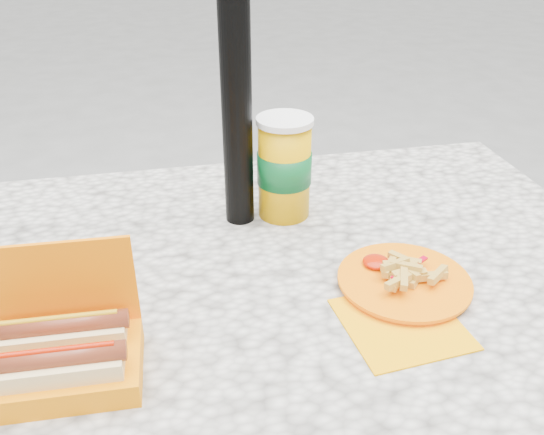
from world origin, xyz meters
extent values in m
cube|color=beige|center=(0.00, 0.00, 0.72)|extent=(1.20, 0.80, 0.05)
cylinder|color=black|center=(-0.50, 0.30, 0.35)|extent=(0.07, 0.07, 0.70)
cylinder|color=black|center=(0.50, 0.30, 0.35)|extent=(0.07, 0.07, 0.70)
cylinder|color=black|center=(0.00, 0.16, 1.10)|extent=(0.05, 0.05, 2.20)
cube|color=#F97100|center=(-0.27, -0.18, 0.77)|extent=(0.19, 0.13, 0.03)
cube|color=#F97100|center=(-0.27, -0.12, 0.84)|extent=(0.19, 0.01, 0.12)
cube|color=#F8E292|center=(-0.27, -0.21, 0.79)|extent=(0.16, 0.05, 0.04)
cylinder|color=brown|center=(-0.27, -0.21, 0.81)|extent=(0.16, 0.03, 0.02)
cylinder|color=#AE1600|center=(-0.27, -0.21, 0.82)|extent=(0.14, 0.01, 0.01)
cube|color=#F8E292|center=(-0.27, -0.15, 0.79)|extent=(0.16, 0.05, 0.04)
cylinder|color=brown|center=(-0.27, -0.15, 0.81)|extent=(0.16, 0.03, 0.02)
cylinder|color=#C68F0D|center=(-0.27, -0.15, 0.82)|extent=(0.14, 0.01, 0.01)
cube|color=#FFA300|center=(0.17, -0.17, 0.75)|extent=(0.17, 0.17, 0.00)
cylinder|color=#F97100|center=(0.21, -0.09, 0.76)|extent=(0.19, 0.19, 0.01)
cylinder|color=#F97100|center=(0.21, -0.09, 0.76)|extent=(0.20, 0.20, 0.01)
cube|color=gold|center=(0.20, -0.09, 0.78)|extent=(0.05, 0.02, 0.01)
cube|color=gold|center=(0.24, -0.10, 0.77)|extent=(0.05, 0.01, 0.01)
cube|color=gold|center=(0.20, -0.09, 0.78)|extent=(0.03, 0.05, 0.01)
cube|color=gold|center=(0.19, -0.11, 0.78)|extent=(0.03, 0.05, 0.01)
cube|color=gold|center=(0.20, -0.07, 0.78)|extent=(0.05, 0.02, 0.01)
cube|color=gold|center=(0.19, -0.07, 0.78)|extent=(0.04, 0.04, 0.01)
cube|color=gold|center=(0.18, -0.11, 0.78)|extent=(0.05, 0.03, 0.01)
cube|color=gold|center=(0.21, -0.09, 0.78)|extent=(0.03, 0.05, 0.01)
cube|color=gold|center=(0.22, -0.10, 0.77)|extent=(0.04, 0.04, 0.01)
cube|color=gold|center=(0.25, -0.11, 0.78)|extent=(0.04, 0.04, 0.01)
cube|color=gold|center=(0.21, -0.06, 0.78)|extent=(0.04, 0.04, 0.01)
cube|color=gold|center=(0.19, -0.11, 0.77)|extent=(0.04, 0.04, 0.01)
cube|color=gold|center=(0.20, -0.09, 0.77)|extent=(0.03, 0.05, 0.01)
cube|color=gold|center=(0.18, -0.09, 0.77)|extent=(0.02, 0.05, 0.01)
cube|color=gold|center=(0.21, -0.09, 0.77)|extent=(0.05, 0.03, 0.01)
cube|color=gold|center=(0.21, -0.09, 0.78)|extent=(0.05, 0.03, 0.01)
cube|color=gold|center=(0.19, -0.08, 0.78)|extent=(0.05, 0.02, 0.01)
cube|color=gold|center=(0.21, -0.10, 0.78)|extent=(0.05, 0.01, 0.01)
cube|color=gold|center=(0.22, -0.06, 0.77)|extent=(0.05, 0.03, 0.01)
ellipsoid|color=#AE1600|center=(0.18, -0.05, 0.77)|extent=(0.04, 0.04, 0.01)
cube|color=#B4001D|center=(0.21, -0.08, 0.78)|extent=(0.07, 0.05, 0.00)
cylinder|color=#E9A400|center=(0.08, 0.16, 0.84)|extent=(0.09, 0.09, 0.17)
cylinder|color=#095524|center=(0.08, 0.16, 0.84)|extent=(0.09, 0.09, 0.06)
cylinder|color=white|center=(0.08, 0.16, 0.93)|extent=(0.10, 0.10, 0.01)
camera|label=1|loc=(-0.12, -0.72, 1.26)|focal=38.00mm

